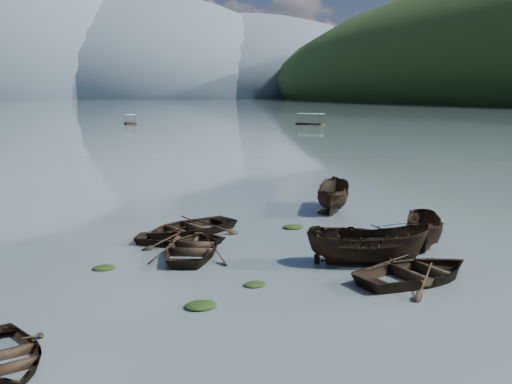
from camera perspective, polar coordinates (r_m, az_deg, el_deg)
name	(u,v)px	position (r m, az deg, el deg)	size (l,w,h in m)	color
ground_plane	(392,312)	(19.30, 13.42, -11.62)	(2400.00, 2400.00, 0.00)	#4E5E62
haze_mtn_c	(132,97)	(926.96, -12.26, 9.22)	(520.00, 520.00, 260.00)	#475666
haze_mtn_d	(240,97)	(972.53, -1.60, 9.46)	(520.00, 520.00, 220.00)	#475666
rowboat_0	(4,363)	(16.93, -23.93, -15.38)	(2.81, 3.94, 0.82)	black
rowboat_1	(194,254)	(25.29, -6.25, -6.21)	(3.45, 4.83, 1.00)	black
rowboat_2	(367,264)	(24.13, 11.04, -7.13)	(1.89, 5.02, 1.94)	black
rowboat_3	(367,242)	(27.75, 11.00, -4.88)	(3.20, 4.48, 0.93)	black
rowboat_4	(417,280)	(22.63, 15.79, -8.48)	(3.64, 5.10, 1.06)	black
rowboat_5	(424,245)	(27.71, 16.47, -5.14)	(1.66, 4.41, 1.70)	black
rowboat_6	(181,243)	(27.13, -7.49, -5.13)	(3.05, 4.27, 0.88)	black
rowboat_7	(190,233)	(28.97, -6.62, -4.14)	(3.61, 5.05, 1.05)	black
rowboat_8	(332,210)	(34.83, 7.65, -1.78)	(1.87, 4.98, 1.92)	black
weed_clump_0	(201,307)	(19.29, -5.56, -11.40)	(1.09, 0.89, 0.24)	black
weed_clump_1	(255,285)	(21.22, -0.11, -9.33)	(0.88, 0.70, 0.19)	black
weed_clump_3	(380,256)	(25.50, 12.25, -6.25)	(0.95, 0.80, 0.21)	black
weed_clump_5	(104,269)	(23.94, -14.95, -7.42)	(0.93, 0.75, 0.20)	black
weed_clump_6	(293,228)	(29.97, 3.74, -3.62)	(1.09, 0.91, 0.23)	black
weed_clump_7	(326,213)	(34.00, 7.00, -2.05)	(1.11, 0.88, 0.24)	black
pontoon_centre	(130,124)	(133.91, -12.46, 6.66)	(2.25, 5.40, 2.07)	black
pontoon_right	(310,125)	(129.04, 5.47, 6.73)	(2.57, 6.17, 2.37)	black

